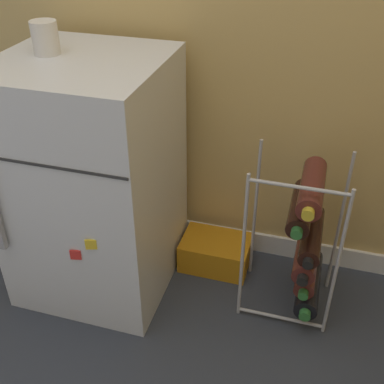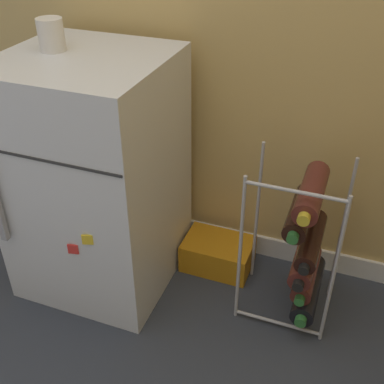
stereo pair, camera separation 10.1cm
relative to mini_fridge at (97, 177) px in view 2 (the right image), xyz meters
name	(u,v)px [view 2 (the right image)]	position (x,y,z in m)	size (l,w,h in m)	color
ground_plane	(183,381)	(0.48, -0.38, -0.44)	(14.00, 14.00, 0.00)	#333842
mini_fridge	(97,177)	(0.00, 0.00, 0.00)	(0.53, 0.55, 0.87)	silver
wine_rack	(307,246)	(0.76, 0.05, -0.14)	(0.32, 0.32, 0.59)	#B2B2B7
soda_box	(218,254)	(0.41, 0.17, -0.38)	(0.27, 0.19, 0.12)	orange
fridge_top_cup	(51,35)	(-0.11, 0.02, 0.49)	(0.08, 0.08, 0.10)	silver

